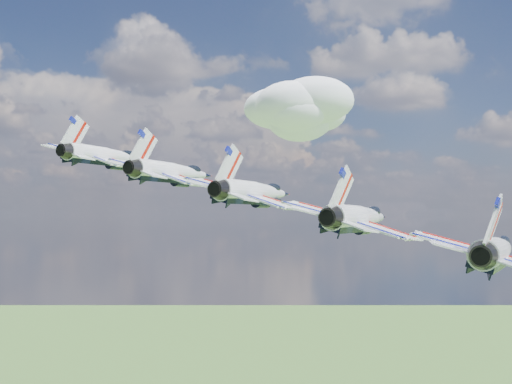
# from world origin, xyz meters

# --- Properties ---
(cloud_far) EXTENTS (56.77, 44.60, 22.30)m
(cloud_far) POSITION_xyz_m (4.61, 219.98, 184.48)
(cloud_far) COLOR white
(jet_0) EXTENTS (17.96, 20.23, 7.88)m
(jet_0) POSITION_xyz_m (-31.11, 27.25, 148.11)
(jet_0) COLOR white
(jet_1) EXTENTS (17.96, 20.23, 7.88)m
(jet_1) POSITION_xyz_m (-21.51, 20.22, 145.60)
(jet_1) COLOR silver
(jet_2) EXTENTS (17.96, 20.23, 7.88)m
(jet_2) POSITION_xyz_m (-11.92, 13.19, 143.10)
(jet_2) COLOR white
(jet_3) EXTENTS (17.96, 20.23, 7.88)m
(jet_3) POSITION_xyz_m (-2.32, 6.16, 140.59)
(jet_3) COLOR silver
(jet_4) EXTENTS (17.96, 20.23, 7.88)m
(jet_4) POSITION_xyz_m (7.28, -0.87, 138.09)
(jet_4) COLOR white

